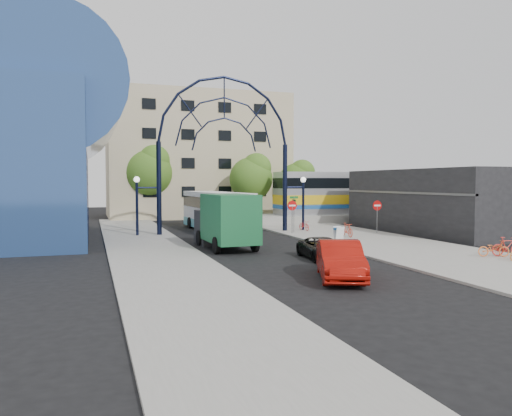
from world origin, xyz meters
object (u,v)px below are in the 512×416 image
object	(u,v)px
gateway_arch	(224,123)
train_car	(390,193)
tree_north_c	(298,180)
green_truck	(225,221)
bike_far_b	(507,247)
bike_far_c	(494,249)
bike_near_b	(347,230)
city_bus	(216,211)
black_suv	(323,248)
do_not_enter_sign	(377,209)
street_name_sign	(294,206)
sandwich_board	(339,232)
red_sedan	(340,260)
tree_north_b	(150,170)
tree_north_a	(252,176)
bike_near_a	(304,225)
stop_sign	(292,209)

from	to	relation	value
gateway_arch	train_car	size ratio (longest dim) A/B	0.54
tree_north_c	green_truck	world-z (taller)	tree_north_c
green_truck	bike_far_b	distance (m)	15.61
bike_far_c	bike_near_b	bearing A→B (deg)	33.47
city_bus	bike_near_b	bearing A→B (deg)	-48.65
black_suv	city_bus	bearing A→B (deg)	102.39
gateway_arch	do_not_enter_sign	xyz separation A→B (m)	(11.00, -4.00, -6.58)
gateway_arch	street_name_sign	bearing A→B (deg)	-15.07
street_name_sign	sandwich_board	size ratio (longest dim) A/B	2.83
sandwich_board	red_sedan	distance (m)	12.22
tree_north_b	bike_far_b	size ratio (longest dim) A/B	4.72
train_car	tree_north_a	size ratio (longest dim) A/B	3.59
city_bus	do_not_enter_sign	bearing A→B (deg)	-31.81
gateway_arch	train_car	world-z (taller)	gateway_arch
tree_north_b	bike_near_b	distance (m)	24.85
do_not_enter_sign	street_name_sign	xyz separation A→B (m)	(-5.80, 2.60, 0.15)
gateway_arch	bike_near_a	xyz separation A→B (m)	(6.55, -0.33, -8.04)
black_suv	bike_far_b	size ratio (longest dim) A/B	2.39
sandwich_board	city_bus	bearing A→B (deg)	119.99
gateway_arch	green_truck	world-z (taller)	gateway_arch
tree_north_b	bike_near_a	size ratio (longest dim) A/B	5.27
tree_north_a	city_bus	bearing A→B (deg)	-122.42
street_name_sign	city_bus	bearing A→B (deg)	147.75
tree_north_c	bike_far_b	xyz separation A→B (m)	(-1.20, -30.60, -3.65)
tree_north_c	city_bus	distance (m)	17.34
street_name_sign	red_sedan	bearing A→B (deg)	-106.72
stop_sign	tree_north_c	distance (m)	17.68
bike_far_c	do_not_enter_sign	bearing A→B (deg)	15.81
stop_sign	black_suv	size ratio (longest dim) A/B	0.62
stop_sign	bike_far_c	bearing A→B (deg)	-69.87
street_name_sign	bike_far_b	xyz separation A→B (m)	(5.72, -15.27, -1.50)
train_car	stop_sign	bearing A→B (deg)	-146.66
black_suv	tree_north_c	bearing A→B (deg)	75.09
green_truck	bike_near_a	xyz separation A→B (m)	(8.65, 7.79, -1.13)
stop_sign	black_suv	world-z (taller)	stop_sign
black_suv	train_car	bearing A→B (deg)	55.70
green_truck	bike_near_b	distance (m)	9.93
stop_sign	tree_north_c	bearing A→B (deg)	65.31
tree_north_a	sandwich_board	bearing A→B (deg)	-91.50
green_truck	bike_near_b	size ratio (longest dim) A/B	4.06
do_not_enter_sign	train_car	distance (m)	15.03
black_suv	bike_near_b	distance (m)	10.01
tree_north_a	do_not_enter_sign	bearing A→B (deg)	-72.97
stop_sign	sandwich_board	xyz separation A→B (m)	(0.80, -6.02, -1.25)
tree_north_a	city_bus	world-z (taller)	tree_north_a
gateway_arch	red_sedan	bearing A→B (deg)	-90.13
do_not_enter_sign	city_bus	size ratio (longest dim) A/B	0.21
red_sedan	bike_near_b	xyz separation A→B (m)	(7.52, 13.18, -0.18)
do_not_enter_sign	train_car	world-z (taller)	train_car
tree_north_b	black_suv	bearing A→B (deg)	-79.47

